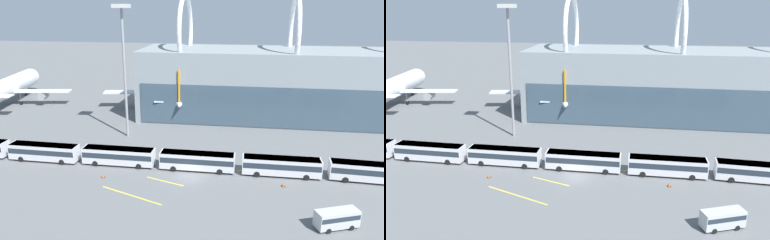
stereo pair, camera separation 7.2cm
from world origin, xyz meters
The scene contains 16 objects.
ground_plane centered at (0.00, 0.00, 0.00)m, with size 440.00×440.00×0.00m, color slate.
airliner_at_gate_near centered at (-58.32, 39.82, 4.95)m, with size 35.61×35.37×15.65m.
airliner_at_gate_far centered at (-9.86, 44.64, 5.00)m, with size 41.28×41.22×13.14m.
airliner_parked_remote centered at (37.25, 46.41, 4.51)m, with size 27.75×27.93×14.06m.
shuttle_bus_1 centered at (-27.17, 3.23, 1.84)m, with size 12.83×2.99×3.12m.
shuttle_bus_2 centered at (-13.13, 3.46, 1.84)m, with size 12.80×2.87×3.12m.
shuttle_bus_3 centered at (0.91, 3.36, 1.84)m, with size 12.80×2.88×3.12m.
shuttle_bus_4 centered at (14.94, 3.32, 1.84)m, with size 12.80×2.87×3.12m.
shuttle_bus_5 centered at (28.98, 3.14, 1.84)m, with size 12.92×3.48×3.12m.
service_van_foreground centered at (20.79, -11.33, 1.45)m, with size 5.87×3.84×2.48m.
floodlight_mast centered at (-16.37, 18.37, 19.73)m, with size 3.01×3.01×27.41m.
lane_stripe_0 centered at (-3.65, -1.80, 0.00)m, with size 6.89×0.25×0.01m, color yellow.
lane_stripe_1 centered at (7.19, 3.84, 0.00)m, with size 6.62×0.25×0.01m, color yellow.
lane_stripe_2 centered at (-7.67, -7.07, 0.00)m, with size 11.20×0.25×0.01m, color yellow.
traffic_cone_0 centered at (-14.06, -1.94, 0.29)m, with size 0.58×0.58×0.59m.
traffic_cone_1 centered at (15.07, -0.66, 0.32)m, with size 0.59×0.59×0.65m.
Camera 1 is at (8.91, -55.17, 27.24)m, focal length 35.00 mm.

